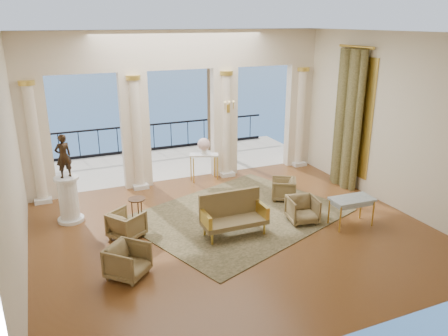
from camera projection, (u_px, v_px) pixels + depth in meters
name	position (u px, v px, depth m)	size (l,w,h in m)	color
floor	(233.00, 231.00, 10.36)	(9.00, 9.00, 0.00)	#45210C
room_walls	(258.00, 122.00, 8.46)	(9.00, 9.00, 9.00)	#F6EBCE
arcade	(181.00, 97.00, 12.86)	(9.00, 0.56, 4.50)	#FAE8CB
terrace	(166.00, 163.00, 15.43)	(10.00, 3.60, 0.10)	beige
balustrade	(154.00, 140.00, 16.67)	(9.00, 0.06, 1.03)	black
palm_tree	(209.00, 39.00, 15.54)	(2.00, 2.00, 4.50)	#4C3823
sea	(67.00, 97.00, 64.54)	(160.00, 160.00, 0.00)	#26629D
curtain	(348.00, 120.00, 12.61)	(0.33, 1.40, 4.09)	#494323
window_frame	(353.00, 116.00, 12.65)	(0.04, 1.60, 3.40)	gold
wall_sconce	(228.00, 108.00, 13.22)	(0.30, 0.11, 0.33)	gold
rug	(239.00, 215.00, 11.20)	(4.96, 3.86, 0.02)	#292E19
armchair_a	(128.00, 260.00, 8.42)	(0.70, 0.66, 0.72)	#493923
armchair_b	(303.00, 208.00, 10.73)	(0.69, 0.64, 0.71)	#493923
armchair_c	(284.00, 188.00, 12.09)	(0.65, 0.61, 0.67)	#493923
armchair_d	(127.00, 223.00, 9.95)	(0.68, 0.64, 0.70)	#493923
settee	(233.00, 214.00, 10.09)	(1.52, 0.66, 1.00)	#493923
game_table	(352.00, 201.00, 10.46)	(1.05, 0.61, 0.71)	#8EA4B3
pedestal	(69.00, 200.00, 10.70)	(0.63, 0.63, 1.16)	silver
statue	(63.00, 156.00, 10.33)	(0.39, 0.25, 1.06)	black
console_table	(204.00, 159.00, 13.45)	(0.95, 0.65, 0.84)	silver
urn	(204.00, 145.00, 13.31)	(0.38, 0.38, 0.51)	white
side_table	(137.00, 202.00, 10.52)	(0.42, 0.42, 0.67)	black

